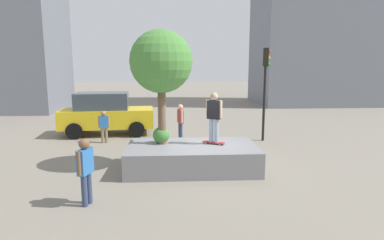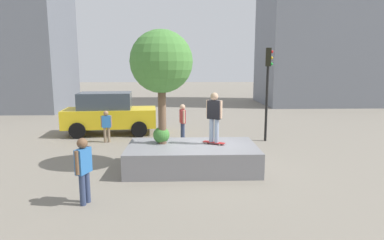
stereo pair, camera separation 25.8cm
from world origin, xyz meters
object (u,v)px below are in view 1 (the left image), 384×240
at_px(skateboard, 214,142).
at_px(taxi_cab, 106,113).
at_px(plaza_tree, 161,62).
at_px(passerby_with_bag, 180,119).
at_px(bystander_watching, 104,125).
at_px(skateboarder, 214,114).
at_px(traffic_light_corner, 265,78).
at_px(pedestrian_crossing, 85,167).
at_px(planter_ledge, 192,157).

relative_size(skateboard, taxi_cab, 0.16).
relative_size(plaza_tree, passerby_with_bag, 2.27).
distance_m(plaza_tree, bystander_watching, 5.55).
distance_m(skateboarder, passerby_with_bag, 4.64).
relative_size(plaza_tree, traffic_light_corner, 0.90).
bearing_deg(traffic_light_corner, bystander_watching, -179.79).
relative_size(traffic_light_corner, passerby_with_bag, 2.51).
bearing_deg(taxi_cab, pedestrian_crossing, -81.95).
distance_m(planter_ledge, passerby_with_bag, 4.62).
height_order(skateboard, passerby_with_bag, passerby_with_bag).
bearing_deg(plaza_tree, pedestrian_crossing, -120.68).
bearing_deg(skateboarder, planter_ledge, -169.30).
distance_m(plaza_tree, taxi_cab, 7.07).
distance_m(plaza_tree, skateboard, 3.36).
xyz_separation_m(plaza_tree, passerby_with_bag, (0.74, 4.26, -2.70)).
bearing_deg(planter_ledge, skateboard, 10.70).
bearing_deg(pedestrian_crossing, skateboarder, 38.97).
height_order(skateboarder, bystander_watching, skateboarder).
bearing_deg(skateboarder, pedestrian_crossing, -141.03).
bearing_deg(plaza_tree, bystander_watching, 126.73).
height_order(pedestrian_crossing, passerby_with_bag, pedestrian_crossing).
height_order(planter_ledge, traffic_light_corner, traffic_light_corner).
xyz_separation_m(skateboard, passerby_with_bag, (-1.08, 4.42, 0.11)).
bearing_deg(bystander_watching, skateboard, -40.42).
distance_m(planter_ledge, plaza_tree, 3.47).
distance_m(skateboard, skateboarder, 1.03).
relative_size(taxi_cab, traffic_light_corner, 1.11).
bearing_deg(pedestrian_crossing, plaza_tree, 59.32).
bearing_deg(traffic_light_corner, skateboard, -126.08).
bearing_deg(plaza_tree, passerby_with_bag, 80.08).
relative_size(planter_ledge, plaza_tree, 1.13).
bearing_deg(skateboarder, skateboard, 90.00).
bearing_deg(traffic_light_corner, pedestrian_crossing, -133.40).
bearing_deg(plaza_tree, taxi_cab, 118.50).
bearing_deg(skateboard, planter_ledge, -169.30).
xyz_separation_m(traffic_light_corner, pedestrian_crossing, (-6.63, -7.01, -1.99)).
height_order(passerby_with_bag, bystander_watching, passerby_with_bag).
distance_m(plaza_tree, pedestrian_crossing, 4.55).
xyz_separation_m(planter_ledge, skateboard, (0.78, 0.15, 0.48)).
bearing_deg(traffic_light_corner, plaza_tree, -140.99).
xyz_separation_m(skateboarder, pedestrian_crossing, (-3.70, -2.99, -0.91)).
distance_m(taxi_cab, passerby_with_bag, 4.17).
bearing_deg(passerby_with_bag, bystander_watching, -173.12).
height_order(planter_ledge, bystander_watching, bystander_watching).
xyz_separation_m(planter_ledge, taxi_cab, (-4.18, 6.09, 0.70)).
relative_size(pedestrian_crossing, passerby_with_bag, 1.01).
bearing_deg(skateboard, traffic_light_corner, 53.92).
xyz_separation_m(pedestrian_crossing, bystander_watching, (-0.98, 6.98, -0.15)).
distance_m(planter_ledge, skateboard, 0.93).
height_order(traffic_light_corner, bystander_watching, traffic_light_corner).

